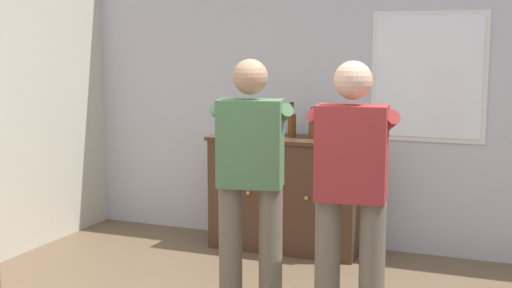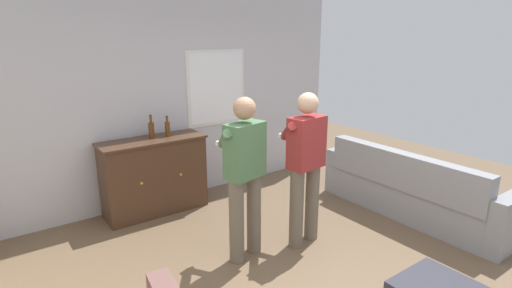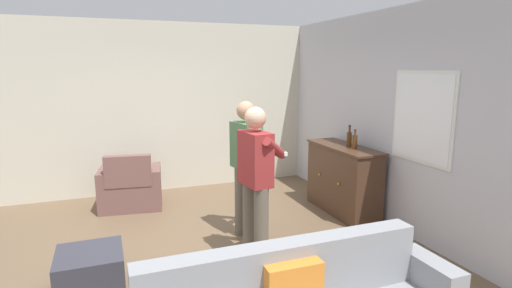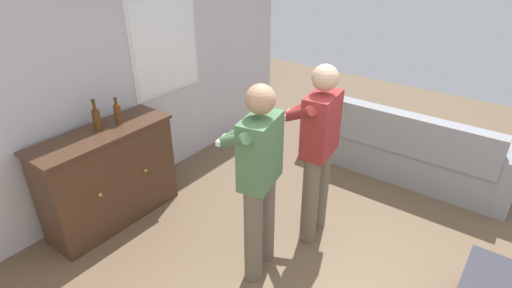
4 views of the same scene
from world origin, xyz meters
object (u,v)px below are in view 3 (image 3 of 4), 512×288
object	(u,v)px
bottle_liquor_amber	(349,138)
person_standing_left	(247,163)
ottoman	(90,271)
person_standing_right	(256,179)
armchair	(131,189)
bottle_wine_green	(355,141)
sideboard_cabinet	(343,179)

from	to	relation	value
bottle_liquor_amber	person_standing_left	xyz separation A→B (m)	(0.30, -1.63, -0.15)
ottoman	person_standing_right	distance (m)	1.80
armchair	bottle_wine_green	xyz separation A→B (m)	(1.50, 2.85, 0.79)
armchair	bottle_liquor_amber	distance (m)	3.27
bottle_wine_green	person_standing_right	world-z (taller)	person_standing_right
bottle_wine_green	ottoman	distance (m)	3.55
armchair	person_standing_left	size ratio (longest dim) A/B	0.57
armchair	bottle_liquor_amber	size ratio (longest dim) A/B	3.24
sideboard_cabinet	person_standing_left	xyz separation A→B (m)	(0.32, -1.57, 0.45)
armchair	sideboard_cabinet	size ratio (longest dim) A/B	0.73
sideboard_cabinet	person_standing_right	xyz separation A→B (m)	(1.01, -1.71, 0.45)
bottle_wine_green	person_standing_left	size ratio (longest dim) A/B	0.16
bottle_liquor_amber	person_standing_left	bearing A→B (deg)	-79.66
bottle_liquor_amber	ottoman	xyz separation A→B (m)	(0.91, -3.40, -0.90)
bottle_liquor_amber	person_standing_right	world-z (taller)	person_standing_right
bottle_wine_green	person_standing_right	distance (m)	1.90
sideboard_cabinet	bottle_wine_green	size ratio (longest dim) A/B	4.96
ottoman	person_standing_left	size ratio (longest dim) A/B	0.35
armchair	person_standing_right	distance (m)	2.62
bottle_wine_green	sideboard_cabinet	bearing A→B (deg)	-175.96
ottoman	armchair	bearing A→B (deg)	167.01
person_standing_left	person_standing_right	bearing A→B (deg)	-11.68
armchair	sideboard_cabinet	distance (m)	3.11
ottoman	bottle_liquor_amber	bearing A→B (deg)	104.91
armchair	bottle_liquor_amber	bearing A→B (deg)	65.86
sideboard_cabinet	bottle_liquor_amber	xyz separation A→B (m)	(0.03, 0.06, 0.60)
ottoman	person_standing_left	distance (m)	2.02
bottle_wine_green	person_standing_left	bearing A→B (deg)	-86.42
armchair	ottoman	xyz separation A→B (m)	(2.20, -0.51, -0.10)
bottle_wine_green	bottle_liquor_amber	bearing A→B (deg)	167.54
bottle_wine_green	bottle_liquor_amber	xyz separation A→B (m)	(-0.20, 0.04, 0.01)
ottoman	person_standing_right	size ratio (longest dim) A/B	0.35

